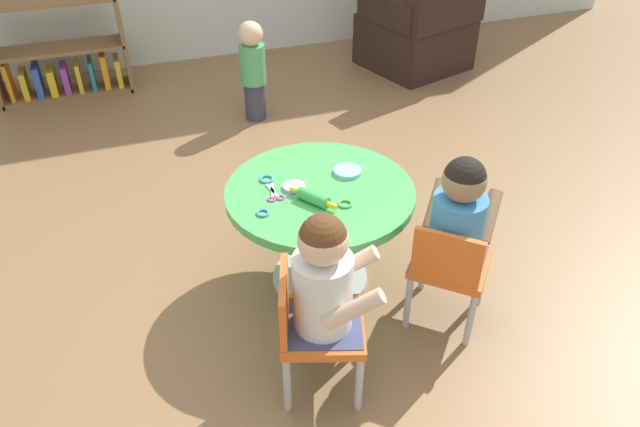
% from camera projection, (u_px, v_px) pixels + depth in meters
% --- Properties ---
extents(ground_plane, '(10.00, 10.00, 0.00)m').
position_uv_depth(ground_plane, '(320.00, 279.00, 2.82)').
color(ground_plane, olive).
extents(craft_table, '(0.80, 0.80, 0.51)m').
position_uv_depth(craft_table, '(320.00, 215.00, 2.60)').
color(craft_table, silver).
rests_on(craft_table, ground).
extents(child_chair_left, '(0.38, 0.38, 0.54)m').
position_uv_depth(child_chair_left, '(313.00, 325.00, 2.17)').
color(child_chair_left, '#B7B7BC').
rests_on(child_chair_left, ground).
extents(seated_child_left, '(0.41, 0.36, 0.51)m').
position_uv_depth(seated_child_left, '(324.00, 279.00, 2.04)').
color(seated_child_left, '#3F4772').
rests_on(seated_child_left, ground).
extents(child_chair_right, '(0.42, 0.42, 0.54)m').
position_uv_depth(child_chair_right, '(449.00, 266.00, 2.44)').
color(child_chair_right, '#B7B7BC').
rests_on(child_chair_right, ground).
extents(seated_child_right, '(0.43, 0.44, 0.51)m').
position_uv_depth(seated_child_right, '(459.00, 216.00, 2.33)').
color(seated_child_right, '#3F4772').
rests_on(seated_child_right, ground).
extents(bookshelf_low, '(0.93, 0.28, 0.70)m').
position_uv_depth(bookshelf_low, '(60.00, 57.00, 4.31)').
color(bookshelf_low, olive).
rests_on(bookshelf_low, ground).
extents(armchair_dark, '(0.88, 0.90, 0.85)m').
position_uv_depth(armchair_dark, '(420.00, 30.00, 4.71)').
color(armchair_dark, black).
rests_on(armchair_dark, ground).
extents(toddler_standing, '(0.17, 0.17, 0.67)m').
position_uv_depth(toddler_standing, '(253.00, 68.00, 3.96)').
color(toddler_standing, '#33384C').
rests_on(toddler_standing, ground).
extents(rolling_pin, '(0.15, 0.20, 0.05)m').
position_uv_depth(rolling_pin, '(313.00, 198.00, 2.43)').
color(rolling_pin, green).
rests_on(rolling_pin, craft_table).
extents(craft_scissors, '(0.08, 0.14, 0.01)m').
position_uv_depth(craft_scissors, '(274.00, 195.00, 2.48)').
color(craft_scissors, silver).
rests_on(craft_scissors, craft_table).
extents(playdough_blob_0, '(0.12, 0.12, 0.02)m').
position_uv_depth(playdough_blob_0, '(347.00, 171.00, 2.62)').
color(playdough_blob_0, '#8CCCF2').
rests_on(playdough_blob_0, craft_table).
extents(playdough_blob_1, '(0.10, 0.10, 0.01)m').
position_uv_depth(playdough_blob_1, '(294.00, 187.00, 2.52)').
color(playdough_blob_1, '#CC99E5').
rests_on(playdough_blob_1, craft_table).
extents(cookie_cutter_0, '(0.06, 0.06, 0.01)m').
position_uv_depth(cookie_cutter_0, '(345.00, 204.00, 2.43)').
color(cookie_cutter_0, '#4CB259').
rests_on(cookie_cutter_0, craft_table).
extents(cookie_cutter_1, '(0.05, 0.05, 0.01)m').
position_uv_depth(cookie_cutter_1, '(263.00, 213.00, 2.38)').
color(cookie_cutter_1, '#3F99D8').
rests_on(cookie_cutter_1, craft_table).
extents(cookie_cutter_2, '(0.06, 0.06, 0.01)m').
position_uv_depth(cookie_cutter_2, '(267.00, 179.00, 2.58)').
color(cookie_cutter_2, '#3F99D8').
rests_on(cookie_cutter_2, craft_table).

